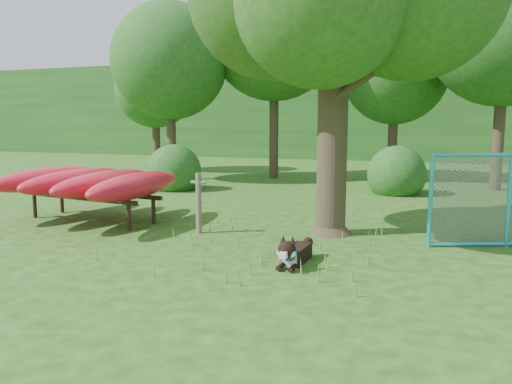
% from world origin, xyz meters
% --- Properties ---
extents(ground, '(80.00, 80.00, 0.00)m').
position_xyz_m(ground, '(0.00, 0.00, 0.00)').
color(ground, '#1B450D').
rests_on(ground, ground).
extents(wooden_post, '(0.33, 0.11, 1.22)m').
position_xyz_m(wooden_post, '(-1.28, 1.89, 0.64)').
color(wooden_post, brown).
rests_on(wooden_post, ground).
extents(kayak_rack, '(3.60, 3.76, 1.16)m').
position_xyz_m(kayak_rack, '(-4.13, 2.20, 0.89)').
color(kayak_rack, black).
rests_on(kayak_rack, ground).
extents(husky_dog, '(0.33, 1.21, 0.54)m').
position_xyz_m(husky_dog, '(1.14, 0.35, 0.19)').
color(husky_dog, black).
rests_on(husky_dog, ground).
extents(fence_section, '(2.73, 1.13, 2.82)m').
position_xyz_m(fence_section, '(4.42, 2.79, 0.85)').
color(fence_section, '#29A4C3').
rests_on(fence_section, ground).
extents(wildflower_clump, '(0.10, 0.08, 0.21)m').
position_xyz_m(wildflower_clump, '(1.08, 0.83, 0.17)').
color(wildflower_clump, '#5D9631').
rests_on(wildflower_clump, ground).
extents(bg_tree_a, '(4.40, 4.40, 6.70)m').
position_xyz_m(bg_tree_a, '(-6.50, 10.00, 4.48)').
color(bg_tree_a, '#34291C').
rests_on(bg_tree_a, ground).
extents(bg_tree_b, '(5.20, 5.20, 8.22)m').
position_xyz_m(bg_tree_b, '(-3.00, 12.00, 5.61)').
color(bg_tree_b, '#34291C').
rests_on(bg_tree_b, ground).
extents(bg_tree_c, '(4.00, 4.00, 6.12)m').
position_xyz_m(bg_tree_c, '(1.50, 13.00, 4.11)').
color(bg_tree_c, '#34291C').
rests_on(bg_tree_c, ground).
extents(bg_tree_d, '(4.80, 4.80, 7.50)m').
position_xyz_m(bg_tree_d, '(5.00, 11.00, 5.08)').
color(bg_tree_d, '#34291C').
rests_on(bg_tree_d, ground).
extents(bg_tree_f, '(3.60, 3.60, 5.55)m').
position_xyz_m(bg_tree_f, '(-9.00, 13.00, 3.73)').
color(bg_tree_f, '#34291C').
rests_on(bg_tree_f, ground).
extents(shrub_left, '(1.80, 1.80, 1.80)m').
position_xyz_m(shrub_left, '(-5.00, 7.50, 0.00)').
color(shrub_left, '#1B4F19').
rests_on(shrub_left, ground).
extents(shrub_mid, '(1.80, 1.80, 1.80)m').
position_xyz_m(shrub_mid, '(2.00, 9.00, 0.00)').
color(shrub_mid, '#1B4F19').
rests_on(shrub_mid, ground).
extents(wooded_hillside, '(80.00, 12.00, 6.00)m').
position_xyz_m(wooded_hillside, '(0.00, 28.00, 3.00)').
color(wooded_hillside, '#1B4F19').
rests_on(wooded_hillside, ground).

